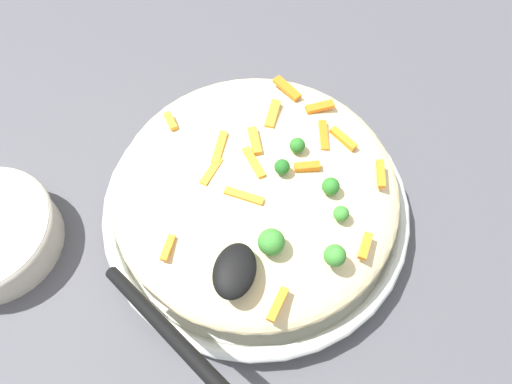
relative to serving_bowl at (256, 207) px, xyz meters
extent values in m
plane|color=#4C4C51|center=(0.00, 0.00, -0.02)|extent=(2.40, 2.40, 0.00)
cylinder|color=silver|center=(0.00, 0.00, -0.01)|extent=(0.33, 0.33, 0.02)
torus|color=silver|center=(0.00, 0.00, 0.01)|extent=(0.36, 0.36, 0.02)
torus|color=black|center=(0.00, 0.00, 0.01)|extent=(0.35, 0.35, 0.00)
ellipsoid|color=beige|center=(0.00, 0.00, 0.04)|extent=(0.32, 0.32, 0.06)
cube|color=orange|center=(-0.07, 0.06, 0.07)|extent=(0.04, 0.02, 0.01)
cube|color=orange|center=(0.03, -0.01, 0.08)|extent=(0.01, 0.04, 0.01)
cube|color=orange|center=(0.01, -0.05, 0.07)|extent=(0.04, 0.02, 0.01)
cube|color=orange|center=(-0.05, -0.11, 0.07)|extent=(0.02, 0.02, 0.01)
cube|color=orange|center=(-0.07, 0.08, 0.07)|extent=(0.03, 0.03, 0.01)
cube|color=orange|center=(0.13, 0.05, 0.07)|extent=(0.03, 0.02, 0.01)
cube|color=orange|center=(0.05, 0.12, 0.07)|extent=(0.03, 0.01, 0.01)
cube|color=orange|center=(-0.03, 0.13, 0.07)|extent=(0.03, 0.01, 0.01)
cube|color=orange|center=(-0.04, -0.01, 0.08)|extent=(0.04, 0.02, 0.01)
cube|color=orange|center=(-0.01, -0.01, 0.08)|extent=(0.04, 0.03, 0.01)
cube|color=orange|center=(0.10, -0.07, 0.07)|extent=(0.03, 0.01, 0.01)
cube|color=orange|center=(-0.11, 0.05, 0.07)|extent=(0.03, 0.03, 0.01)
cube|color=orange|center=(-0.02, 0.05, 0.08)|extent=(0.02, 0.03, 0.01)
cube|color=orange|center=(-0.03, -0.05, 0.07)|extent=(0.04, 0.01, 0.01)
cube|color=orange|center=(-0.08, 0.00, 0.07)|extent=(0.04, 0.01, 0.01)
cube|color=orange|center=(-0.13, 0.01, 0.07)|extent=(0.03, 0.04, 0.01)
cylinder|color=#205B1C|center=(-0.01, 0.03, 0.08)|extent=(0.01, 0.01, 0.01)
sphere|color=#236B23|center=(-0.01, 0.03, 0.08)|extent=(0.02, 0.02, 0.02)
cylinder|color=#296820|center=(0.00, 0.08, 0.07)|extent=(0.01, 0.01, 0.01)
sphere|color=#2D7A28|center=(0.00, 0.08, 0.08)|extent=(0.02, 0.02, 0.02)
cylinder|color=#377928|center=(0.08, 0.03, 0.07)|extent=(0.01, 0.01, 0.01)
sphere|color=#3D8E33|center=(0.08, 0.03, 0.09)|extent=(0.03, 0.03, 0.03)
cylinder|color=#377928|center=(0.07, 0.09, 0.07)|extent=(0.01, 0.01, 0.01)
sphere|color=#3D8E33|center=(0.07, 0.09, 0.08)|extent=(0.02, 0.02, 0.02)
cylinder|color=#296820|center=(-0.04, 0.04, 0.07)|extent=(0.01, 0.01, 0.01)
sphere|color=#2D7A28|center=(-0.04, 0.04, 0.08)|extent=(0.02, 0.02, 0.02)
cylinder|color=#377928|center=(0.03, 0.09, 0.07)|extent=(0.01, 0.01, 0.00)
sphere|color=#3D8E33|center=(0.03, 0.09, 0.08)|extent=(0.02, 0.02, 0.02)
ellipsoid|color=black|center=(0.11, 0.01, 0.08)|extent=(0.06, 0.04, 0.02)
cylinder|color=black|center=(0.18, -0.04, 0.12)|extent=(0.10, 0.15, 0.08)
camera|label=1|loc=(0.25, 0.06, 0.50)|focal=33.13mm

